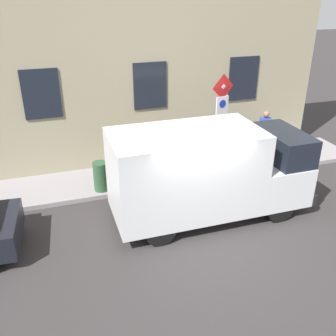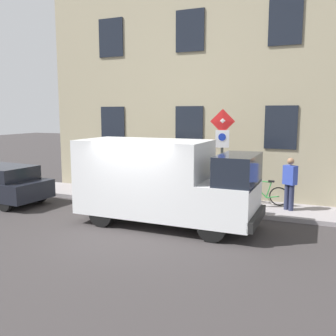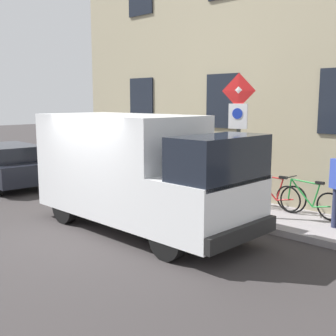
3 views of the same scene
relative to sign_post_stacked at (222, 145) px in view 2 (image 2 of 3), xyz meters
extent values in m
plane|color=#332F2F|center=(-2.81, 1.76, -2.26)|extent=(80.00, 80.00, 0.00)
cube|color=gray|center=(0.76, 1.76, -2.19)|extent=(1.95, 14.26, 0.14)
cube|color=tan|center=(2.09, 1.76, 2.10)|extent=(0.70, 12.26, 8.72)
cube|color=black|center=(1.72, -1.62, 0.53)|extent=(0.06, 1.10, 1.50)
cube|color=black|center=(1.72, 1.76, 0.53)|extent=(0.06, 1.10, 1.50)
cube|color=black|center=(1.72, 5.13, 0.53)|extent=(0.06, 1.10, 1.50)
cube|color=black|center=(1.72, -1.62, 4.02)|extent=(0.06, 1.10, 1.50)
cube|color=black|center=(1.72, 1.76, 4.02)|extent=(0.06, 1.10, 1.50)
cube|color=black|center=(1.72, 5.13, 4.02)|extent=(0.06, 1.10, 1.50)
cylinder|color=#474C47|center=(0.04, 0.01, -0.56)|extent=(0.09, 0.09, 3.12)
pyramid|color=silver|center=(-0.04, -0.01, 0.75)|extent=(0.16, 0.49, 0.50)
pyramid|color=red|center=(-0.04, -0.01, 0.75)|extent=(0.15, 0.55, 0.56)
cube|color=white|center=(-0.02, -0.01, 0.20)|extent=(0.14, 0.44, 0.56)
cylinder|color=#1933B2|center=(-0.05, -0.01, 0.26)|extent=(0.07, 0.24, 0.24)
cube|color=silver|center=(-1.91, 1.85, -0.85)|extent=(2.00, 3.80, 2.18)
cube|color=silver|center=(-1.92, -0.75, -1.39)|extent=(2.00, 1.40, 1.10)
cube|color=black|center=(-1.92, -0.96, -0.49)|extent=(1.92, 0.98, 0.84)
cube|color=black|center=(-1.92, -1.50, -1.76)|extent=(2.00, 0.16, 0.28)
cylinder|color=black|center=(-1.04, -0.51, -1.88)|extent=(0.22, 0.76, 0.76)
cylinder|color=black|center=(-2.80, -0.51, -1.88)|extent=(0.22, 0.76, 0.76)
cylinder|color=black|center=(-1.03, 2.82, -1.88)|extent=(0.22, 0.76, 0.76)
cylinder|color=black|center=(-2.79, 2.82, -1.88)|extent=(0.22, 0.76, 0.76)
cube|color=black|center=(-1.78, 7.80, -1.18)|extent=(1.78, 2.51, 0.60)
cylinder|color=black|center=(-2.63, 6.74, -1.96)|extent=(0.22, 0.61, 0.60)
cylinder|color=black|center=(-1.09, 6.63, -1.96)|extent=(0.22, 0.61, 0.60)
torus|color=black|center=(1.21, -0.67, -1.79)|extent=(0.15, 0.66, 0.66)
torus|color=black|center=(1.17, -1.72, -1.79)|extent=(0.15, 0.66, 0.66)
cylinder|color=#218B36|center=(1.19, -1.01, -1.59)|extent=(0.06, 0.60, 0.60)
cylinder|color=#218B36|center=(1.19, -1.08, -1.32)|extent=(0.06, 0.73, 0.07)
cylinder|color=#218B36|center=(1.18, -1.37, -1.60)|extent=(0.04, 0.19, 0.55)
cylinder|color=#218B36|center=(1.17, -1.51, -1.84)|extent=(0.05, 0.43, 0.12)
cylinder|color=#218B36|center=(1.21, -0.69, -1.55)|extent=(0.04, 0.09, 0.50)
cube|color=black|center=(1.18, -1.44, -1.29)|extent=(0.09, 0.20, 0.06)
cylinder|color=#262626|center=(1.21, -0.72, -1.25)|extent=(0.46, 0.05, 0.03)
torus|color=black|center=(1.14, 0.27, -1.79)|extent=(0.21, 0.67, 0.66)
torus|color=black|center=(1.24, -0.78, -1.79)|extent=(0.21, 0.67, 0.66)
cylinder|color=red|center=(1.17, -0.07, -1.59)|extent=(0.09, 0.60, 0.60)
cylinder|color=red|center=(1.18, -0.14, -1.32)|extent=(0.11, 0.73, 0.07)
cylinder|color=red|center=(1.20, -0.43, -1.60)|extent=(0.05, 0.19, 0.55)
cylinder|color=red|center=(1.22, -0.57, -1.84)|extent=(0.08, 0.43, 0.12)
cylinder|color=red|center=(1.14, 0.24, -1.55)|extent=(0.04, 0.09, 0.50)
cube|color=black|center=(1.21, -0.50, -1.29)|extent=(0.10, 0.21, 0.06)
cylinder|color=#262626|center=(1.14, 0.22, -1.25)|extent=(0.46, 0.07, 0.03)
torus|color=black|center=(1.26, 1.20, -1.79)|extent=(0.27, 0.68, 0.65)
torus|color=black|center=(1.11, 0.16, -1.79)|extent=(0.27, 0.68, 0.65)
cylinder|color=black|center=(1.21, 0.87, -1.59)|extent=(0.12, 0.60, 0.60)
cylinder|color=black|center=(1.20, 0.79, -1.32)|extent=(0.14, 0.72, 0.07)
cylinder|color=black|center=(1.16, 0.51, -1.60)|extent=(0.06, 0.19, 0.55)
cylinder|color=black|center=(1.14, 0.37, -1.84)|extent=(0.10, 0.43, 0.12)
cylinder|color=black|center=(1.26, 1.18, -1.55)|extent=(0.05, 0.09, 0.50)
cube|color=black|center=(1.15, 0.43, -1.29)|extent=(0.11, 0.21, 0.06)
cylinder|color=#262626|center=(1.25, 1.15, -1.25)|extent=(0.46, 0.10, 0.03)
cylinder|color=#262B47|center=(0.79, -2.00, -1.70)|extent=(0.16, 0.16, 0.85)
cylinder|color=#262B47|center=(0.70, -2.16, -1.70)|extent=(0.16, 0.16, 0.85)
cube|color=#2F45AB|center=(0.74, -2.08, -0.96)|extent=(0.43, 0.48, 0.62)
sphere|color=#936B4C|center=(0.74, -2.08, -0.51)|extent=(0.22, 0.22, 0.22)
cylinder|color=#2D5133|center=(0.14, 3.77, -1.67)|extent=(0.44, 0.44, 0.90)
camera|label=1|loc=(-10.05, 4.98, 3.48)|focal=40.55mm
camera|label=2|loc=(-11.71, -3.08, 1.03)|focal=39.80mm
camera|label=3|loc=(-7.98, -5.60, 0.55)|focal=45.67mm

